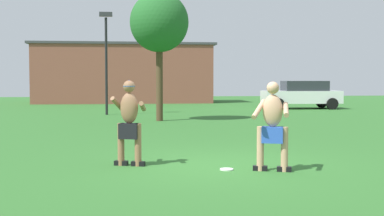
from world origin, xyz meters
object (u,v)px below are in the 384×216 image
Objects in this scene: player_in_blue at (273,124)px; lamp_post at (106,51)px; car_white_mid_lot at (302,94)px; tree_right_field at (159,23)px; player_with_cap at (129,119)px; frisbee at (227,169)px.

lamp_post is at bearing 103.37° from player_in_blue.
lamp_post is (-3.63, 15.27, 2.16)m from player_in_blue.
tree_right_field is (-8.51, -7.46, 3.08)m from car_white_mid_lot.
tree_right_field is (2.26, -3.81, 0.89)m from lamp_post.
lamp_post reaches higher than car_white_mid_lot.
lamp_post is at bearing 94.24° from player_with_cap.
frisbee is at bearing 164.78° from player_in_blue.
player_with_cap is 0.38× the size of car_white_mid_lot.
car_white_mid_lot is (7.15, 18.93, -0.03)m from player_in_blue.
player_in_blue is 15.85m from lamp_post.
lamp_post is at bearing 100.65° from frisbee.
player_in_blue is 1.18m from frisbee.
player_in_blue is 11.94m from tree_right_field.
tree_right_field is (1.20, 10.55, 3.00)m from player_with_cap.
car_white_mid_lot is at bearing 41.24° from tree_right_field.
frisbee is at bearing -21.61° from player_with_cap.
frisbee is 0.05× the size of lamp_post.
tree_right_field reaches higher than frisbee.
player_in_blue is at bearing -83.21° from tree_right_field.
player_in_blue is at bearing -15.22° from frisbee.
player_in_blue is 20.23m from car_white_mid_lot.
car_white_mid_lot is 0.92× the size of lamp_post.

